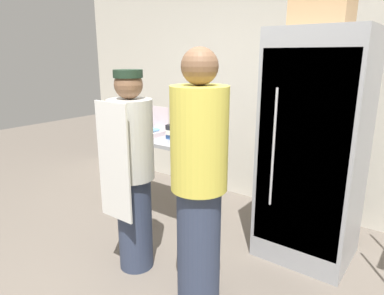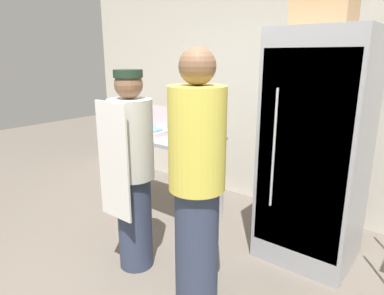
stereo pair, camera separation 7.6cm
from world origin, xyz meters
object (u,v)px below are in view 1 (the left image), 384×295
(refrigerator, at_px, (314,149))
(person_customer, at_px, (199,182))
(blender_pitcher, at_px, (179,121))
(cardboard_storage_box, at_px, (322,10))
(binder_stack, at_px, (185,132))
(person_baker, at_px, (132,171))
(donut_box, at_px, (151,130))

(refrigerator, relative_size, person_customer, 1.09)
(blender_pitcher, bearing_deg, person_customer, -45.76)
(cardboard_storage_box, bearing_deg, binder_stack, -169.77)
(refrigerator, distance_m, binder_stack, 1.22)
(blender_pitcher, xyz_separation_m, person_baker, (0.39, -1.06, -0.19))
(cardboard_storage_box, bearing_deg, donut_box, -170.45)
(binder_stack, relative_size, cardboard_storage_box, 0.76)
(person_baker, bearing_deg, refrigerator, 44.67)
(person_customer, bearing_deg, refrigerator, 69.02)
(refrigerator, height_order, blender_pitcher, refrigerator)
(person_baker, bearing_deg, blender_pitcher, 110.05)
(person_baker, relative_size, person_customer, 0.91)
(refrigerator, relative_size, blender_pitcher, 7.08)
(blender_pitcher, height_order, binder_stack, blender_pitcher)
(donut_box, bearing_deg, cardboard_storage_box, 9.55)
(blender_pitcher, relative_size, binder_stack, 0.82)
(cardboard_storage_box, xyz_separation_m, person_customer, (-0.37, -1.07, -1.15))
(blender_pitcher, distance_m, person_customer, 1.50)
(donut_box, height_order, person_baker, person_baker)
(refrigerator, distance_m, donut_box, 1.64)
(blender_pitcher, height_order, person_customer, person_customer)
(refrigerator, bearing_deg, binder_stack, -170.42)
(donut_box, distance_m, person_customer, 1.45)
(blender_pitcher, bearing_deg, binder_stack, -40.56)
(donut_box, bearing_deg, blender_pitcher, 58.40)
(blender_pitcher, distance_m, binder_stack, 0.33)
(donut_box, relative_size, person_customer, 0.17)
(refrigerator, xyz_separation_m, cardboard_storage_box, (-0.04, 0.01, 1.09))
(person_baker, bearing_deg, cardboard_storage_box, 45.93)
(binder_stack, height_order, person_customer, person_customer)
(binder_stack, xyz_separation_m, person_customer, (0.80, -0.86, -0.08))
(person_baker, distance_m, person_customer, 0.66)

